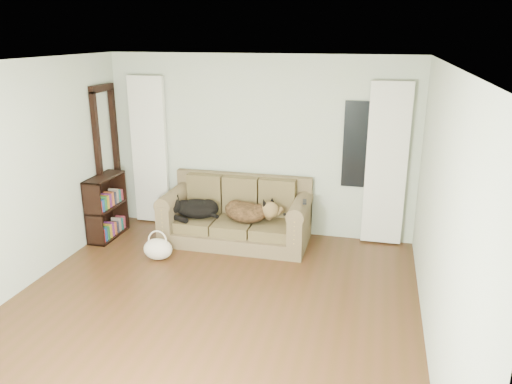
% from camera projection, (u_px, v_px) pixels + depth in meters
% --- Properties ---
extents(floor, '(5.00, 5.00, 0.00)m').
position_uv_depth(floor, '(204.00, 315.00, 5.32)').
color(floor, '#422A13').
rests_on(floor, ground).
extents(ceiling, '(5.00, 5.00, 0.00)m').
position_uv_depth(ceiling, '(195.00, 64.00, 4.52)').
color(ceiling, white).
rests_on(ceiling, ground).
extents(wall_back, '(4.50, 0.04, 2.60)m').
position_uv_depth(wall_back, '(259.00, 146.00, 7.23)').
color(wall_back, '#AFC09E').
rests_on(wall_back, ground).
extents(wall_left, '(0.04, 5.00, 2.60)m').
position_uv_depth(wall_left, '(5.00, 184.00, 5.43)').
color(wall_left, '#AFC09E').
rests_on(wall_left, ground).
extents(wall_right, '(0.04, 5.00, 2.60)m').
position_uv_depth(wall_right, '(440.00, 219.00, 4.40)').
color(wall_right, '#AFC09E').
rests_on(wall_right, ground).
extents(curtain_left, '(0.55, 0.08, 2.25)m').
position_uv_depth(curtain_left, '(150.00, 151.00, 7.59)').
color(curtain_left, white).
rests_on(curtain_left, ground).
extents(curtain_right, '(0.55, 0.08, 2.25)m').
position_uv_depth(curtain_right, '(386.00, 165.00, 6.79)').
color(curtain_right, white).
rests_on(curtain_right, ground).
extents(window_pane, '(0.50, 0.03, 1.20)m').
position_uv_depth(window_pane, '(361.00, 145.00, 6.84)').
color(window_pane, black).
rests_on(window_pane, wall_back).
extents(door_casing, '(0.07, 0.60, 2.10)m').
position_uv_depth(door_casing, '(108.00, 161.00, 7.39)').
color(door_casing, black).
rests_on(door_casing, ground).
extents(sofa, '(2.04, 0.88, 0.83)m').
position_uv_depth(sofa, '(236.00, 212.00, 7.05)').
color(sofa, brown).
rests_on(sofa, floor).
extents(dog_black_lab, '(0.63, 0.45, 0.26)m').
position_uv_depth(dog_black_lab, '(195.00, 208.00, 7.10)').
color(dog_black_lab, black).
rests_on(dog_black_lab, sofa).
extents(dog_shepherd, '(0.79, 0.69, 0.29)m').
position_uv_depth(dog_shepherd, '(248.00, 211.00, 6.96)').
color(dog_shepherd, black).
rests_on(dog_shepherd, sofa).
extents(tv_remote, '(0.07, 0.17, 0.02)m').
position_uv_depth(tv_remote, '(305.00, 202.00, 6.62)').
color(tv_remote, black).
rests_on(tv_remote, sofa).
extents(tote_bag, '(0.48, 0.43, 0.28)m').
position_uv_depth(tote_bag, '(158.00, 248.00, 6.58)').
color(tote_bag, silver).
rests_on(tote_bag, floor).
extents(bookshelf, '(0.35, 0.76, 0.92)m').
position_uv_depth(bookshelf, '(106.00, 204.00, 7.21)').
color(bookshelf, black).
rests_on(bookshelf, floor).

